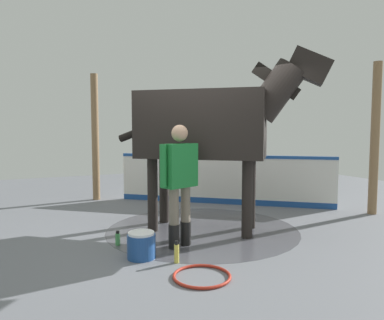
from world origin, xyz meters
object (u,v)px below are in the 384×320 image
object	(u,v)px
handler	(180,177)
hose_coil	(202,276)
bottle_shampoo	(177,253)
bottle_spray	(118,239)
wash_bucket	(141,245)
horse	(210,125)

from	to	relation	value
handler	hose_coil	size ratio (longest dim) A/B	2.61
bottle_shampoo	bottle_spray	distance (m)	1.06
handler	wash_bucket	distance (m)	1.01
wash_bucket	bottle_shampoo	xyz separation A→B (m)	(0.33, -0.34, -0.04)
wash_bucket	hose_coil	world-z (taller)	wash_bucket
horse	handler	distance (m)	1.17
bottle_shampoo	hose_coil	world-z (taller)	bottle_shampoo
bottle_shampoo	bottle_spray	xyz separation A→B (m)	(-0.47, 0.95, -0.03)
horse	wash_bucket	xyz separation A→B (m)	(-1.36, -0.75, -1.50)
handler	wash_bucket	size ratio (longest dim) A/B	4.71
horse	hose_coil	size ratio (longest dim) A/B	4.38
hose_coil	bottle_shampoo	bearing A→B (deg)	98.31
bottle_spray	handler	bearing A→B (deg)	-29.11
horse	bottle_spray	distance (m)	2.17
handler	bottle_shampoo	world-z (taller)	handler
handler	bottle_spray	distance (m)	1.21
hose_coil	handler	bearing A→B (deg)	79.13
hose_coil	wash_bucket	bearing A→B (deg)	115.42
wash_bucket	bottle_spray	xyz separation A→B (m)	(-0.14, 0.62, -0.07)
horse	wash_bucket	size ratio (longest dim) A/B	7.90
handler	bottle_shampoo	size ratio (longest dim) A/B	6.15
horse	wash_bucket	bearing A→B (deg)	-111.38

